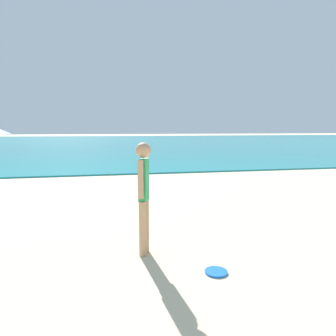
# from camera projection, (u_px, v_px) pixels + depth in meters

# --- Properties ---
(water) EXTENTS (160.00, 60.00, 0.06)m
(water) POSITION_uv_depth(u_px,v_px,m) (118.00, 142.00, 41.20)
(water) COLOR teal
(water) RESTS_ON ground
(person_standing) EXTENTS (0.22, 0.36, 1.65)m
(person_standing) POSITION_uv_depth(u_px,v_px,m) (144.00, 192.00, 4.32)
(person_standing) COLOR tan
(person_standing) RESTS_ON ground
(frisbee) EXTENTS (0.29, 0.29, 0.03)m
(frisbee) POSITION_uv_depth(u_px,v_px,m) (216.00, 272.00, 3.85)
(frisbee) COLOR blue
(frisbee) RESTS_ON ground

